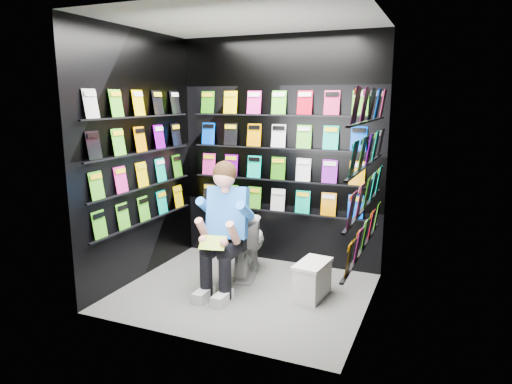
% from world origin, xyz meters
% --- Properties ---
extents(floor, '(2.40, 2.40, 0.00)m').
position_xyz_m(floor, '(0.00, 0.00, 0.00)').
color(floor, '#60605E').
rests_on(floor, ground).
extents(ceiling, '(2.40, 2.40, 0.00)m').
position_xyz_m(ceiling, '(0.00, 0.00, 2.60)').
color(ceiling, white).
rests_on(ceiling, floor).
extents(wall_back, '(2.40, 0.04, 2.60)m').
position_xyz_m(wall_back, '(0.00, 1.00, 1.30)').
color(wall_back, black).
rests_on(wall_back, floor).
extents(wall_front, '(2.40, 0.04, 2.60)m').
position_xyz_m(wall_front, '(0.00, -1.00, 1.30)').
color(wall_front, black).
rests_on(wall_front, floor).
extents(wall_left, '(0.04, 2.00, 2.60)m').
position_xyz_m(wall_left, '(-1.20, 0.00, 1.30)').
color(wall_left, black).
rests_on(wall_left, floor).
extents(wall_right, '(0.04, 2.00, 2.60)m').
position_xyz_m(wall_right, '(1.20, 0.00, 1.30)').
color(wall_right, black).
rests_on(wall_right, floor).
extents(comics_back, '(2.10, 0.06, 1.37)m').
position_xyz_m(comics_back, '(0.00, 0.97, 1.31)').
color(comics_back, '#D72A63').
rests_on(comics_back, wall_back).
extents(comics_left, '(0.06, 1.70, 1.37)m').
position_xyz_m(comics_left, '(-1.17, 0.00, 1.31)').
color(comics_left, '#D72A63').
rests_on(comics_left, wall_left).
extents(comics_right, '(0.06, 1.70, 1.37)m').
position_xyz_m(comics_right, '(1.17, 0.00, 1.31)').
color(comics_right, '#D72A63').
rests_on(comics_right, wall_right).
extents(toilet, '(0.58, 0.83, 0.73)m').
position_xyz_m(toilet, '(-0.19, 0.44, 0.37)').
color(toilet, white).
rests_on(toilet, floor).
extents(longbox, '(0.29, 0.46, 0.32)m').
position_xyz_m(longbox, '(0.66, 0.16, 0.16)').
color(longbox, white).
rests_on(longbox, floor).
extents(longbox_lid, '(0.31, 0.48, 0.03)m').
position_xyz_m(longbox_lid, '(0.66, 0.16, 0.34)').
color(longbox_lid, white).
rests_on(longbox_lid, longbox).
extents(reader, '(0.69, 0.88, 1.43)m').
position_xyz_m(reader, '(-0.19, 0.06, 0.78)').
color(reader, blue).
rests_on(reader, toilet).
extents(held_comic, '(0.27, 0.19, 0.10)m').
position_xyz_m(held_comic, '(-0.19, -0.29, 0.58)').
color(held_comic, green).
rests_on(held_comic, reader).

